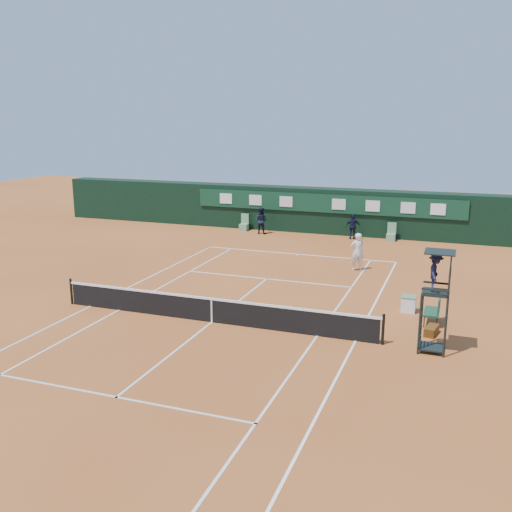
{
  "coord_description": "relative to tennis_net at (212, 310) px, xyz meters",
  "views": [
    {
      "loc": [
        8.61,
        -18.65,
        7.54
      ],
      "look_at": [
        -0.41,
        6.0,
        1.2
      ],
      "focal_mm": 40.0,
      "sensor_mm": 36.0,
      "label": 1
    }
  ],
  "objects": [
    {
      "name": "ground",
      "position": [
        0.0,
        0.0,
        -0.51
      ],
      "size": [
        90.0,
        90.0,
        0.0
      ],
      "primitive_type": "plane",
      "color": "#B05D29",
      "rests_on": "ground"
    },
    {
      "name": "court_lines",
      "position": [
        0.0,
        0.0,
        -0.5
      ],
      "size": [
        11.05,
        23.85,
        0.01
      ],
      "color": "white",
      "rests_on": "ground"
    },
    {
      "name": "cooler",
      "position": [
        6.89,
        3.84,
        -0.18
      ],
      "size": [
        0.57,
        0.57,
        0.65
      ],
      "color": "white",
      "rests_on": "ground"
    },
    {
      "name": "linesman_chair_left",
      "position": [
        -5.5,
        17.48,
        -0.19
      ],
      "size": [
        0.55,
        0.5,
        1.15
      ],
      "color": "#64996A",
      "rests_on": "ground"
    },
    {
      "name": "tennis_net",
      "position": [
        0.0,
        0.0,
        0.0
      ],
      "size": [
        12.9,
        0.1,
        1.1
      ],
      "color": "black",
      "rests_on": "ground"
    },
    {
      "name": "umpire_chair",
      "position": [
        8.0,
        -0.02,
        1.95
      ],
      "size": [
        0.96,
        0.95,
        3.42
      ],
      "color": "black",
      "rests_on": "ground"
    },
    {
      "name": "player",
      "position": [
        3.77,
        9.55,
        0.46
      ],
      "size": [
        0.84,
        0.74,
        1.94
      ],
      "primitive_type": "imported",
      "rotation": [
        0.0,
        0.0,
        3.62
      ],
      "color": "white",
      "rests_on": "ground"
    },
    {
      "name": "tennis_bag",
      "position": [
        7.92,
        1.55,
        -0.35
      ],
      "size": [
        0.51,
        0.88,
        0.31
      ],
      "primitive_type": "cube",
      "rotation": [
        0.0,
        0.0,
        -0.19
      ],
      "color": "black",
      "rests_on": "ground"
    },
    {
      "name": "player_bench",
      "position": [
        7.94,
        2.75,
        0.09
      ],
      "size": [
        0.55,
        1.2,
        1.1
      ],
      "color": "#1A412B",
      "rests_on": "ground"
    },
    {
      "name": "tennis_ball",
      "position": [
        3.21,
        10.82,
        -0.48
      ],
      "size": [
        0.06,
        0.06,
        0.06
      ],
      "primitive_type": "sphere",
      "color": "yellow",
      "rests_on": "ground"
    },
    {
      "name": "linesman_chair_right",
      "position": [
        4.5,
        17.48,
        -0.19
      ],
      "size": [
        0.55,
        0.5,
        1.15
      ],
      "color": "#64986C",
      "rests_on": "ground"
    },
    {
      "name": "back_wall",
      "position": [
        0.0,
        18.74,
        1.0
      ],
      "size": [
        40.0,
        1.65,
        3.0
      ],
      "color": "black",
      "rests_on": "ground"
    },
    {
      "name": "ball_kid_left",
      "position": [
        -4.02,
        16.84,
        0.38
      ],
      "size": [
        0.92,
        0.74,
        1.79
      ],
      "primitive_type": "imported",
      "rotation": [
        0.0,
        0.0,
        3.06
      ],
      "color": "black",
      "rests_on": "ground"
    },
    {
      "name": "ball_kid_right",
      "position": [
        2.12,
        17.15,
        0.31
      ],
      "size": [
        1.04,
        0.71,
        1.63
      ],
      "primitive_type": "imported",
      "rotation": [
        0.0,
        0.0,
        3.51
      ],
      "color": "black",
      "rests_on": "ground"
    }
  ]
}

